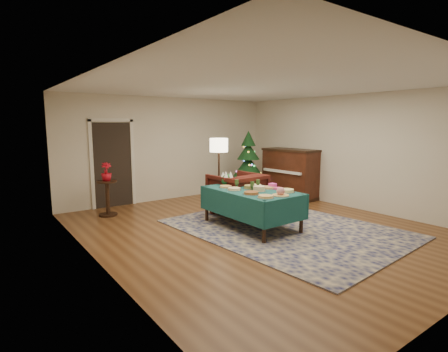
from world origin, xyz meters
TOP-DOWN VIEW (x-y plane):
  - room_shell at (0.00, 0.00)m, footprint 7.00×7.00m
  - doorway at (-1.60, 3.48)m, footprint 1.08×0.04m
  - rug at (0.41, -0.33)m, footprint 3.53×4.44m
  - buffet_table at (-0.04, 0.16)m, footprint 1.14×1.92m
  - platter_0 at (-0.33, -0.56)m, footprint 0.29×0.29m
  - platter_1 at (-0.01, -0.59)m, footprint 0.30×0.30m
  - platter_2 at (0.32, -0.42)m, footprint 0.31×0.31m
  - platter_3 at (-0.33, -0.18)m, footprint 0.31×0.31m
  - platter_4 at (-0.02, -0.04)m, footprint 0.26×0.26m
  - platter_5 at (0.32, 0.05)m, footprint 0.29×0.29m
  - platter_6 at (-0.34, 0.31)m, footprint 0.28×0.28m
  - platter_7 at (0.01, 0.25)m, footprint 0.28×0.28m
  - platter_8 at (0.26, 0.37)m, footprint 0.27×0.27m
  - platter_9 at (-0.30, 0.63)m, footprint 0.27×0.27m
  - goblet_0 at (-0.17, 0.45)m, footprint 0.08×0.08m
  - goblet_1 at (0.17, 0.21)m, footprint 0.08×0.08m
  - goblet_2 at (-0.07, 0.09)m, footprint 0.08×0.08m
  - napkin_stack at (0.40, -0.14)m, footprint 0.15×0.15m
  - gift_box at (0.41, 0.04)m, footprint 0.12×0.12m
  - centerpiece at (-0.07, 0.90)m, footprint 0.27×0.27m
  - armchair at (0.30, 1.04)m, footprint 1.08×1.02m
  - floor_lamp at (0.16, 1.53)m, footprint 0.41×0.41m
  - side_table at (-2.02, 2.68)m, footprint 0.44×0.44m
  - potted_plant at (-2.02, 2.68)m, footprint 0.22×0.40m
  - christmas_tree at (1.78, 2.42)m, footprint 1.27×1.27m
  - piano at (2.65, 1.67)m, footprint 0.81×1.58m

SIDE VIEW (x-z plane):
  - rug at x=0.41m, z-range 0.00..0.02m
  - side_table at x=-2.02m, z-range -0.01..0.77m
  - armchair at x=0.30m, z-range 0.00..1.04m
  - buffet_table at x=-0.04m, z-range 0.22..0.97m
  - piano at x=2.65m, z-range -0.01..1.32m
  - platter_9 at x=-0.30m, z-range 0.74..0.78m
  - platter_5 at x=0.32m, z-range 0.74..0.78m
  - platter_8 at x=0.26m, z-range 0.74..0.78m
  - napkin_stack at x=0.40m, z-range 0.74..0.78m
  - platter_0 at x=-0.33m, z-range 0.74..0.79m
  - platter_3 at x=-0.33m, z-range 0.74..0.79m
  - platter_6 at x=-0.34m, z-range 0.74..0.79m
  - platter_2 at x=0.32m, z-range 0.74..0.80m
  - platter_7 at x=0.01m, z-range 0.74..0.81m
  - platter_4 at x=-0.02m, z-range 0.74..0.84m
  - gift_box at x=0.41m, z-range 0.74..0.84m
  - platter_1 at x=-0.01m, z-range 0.73..0.89m
  - christmas_tree at x=1.78m, z-range -0.09..1.74m
  - goblet_0 at x=-0.17m, z-range 0.75..0.92m
  - goblet_1 at x=0.17m, z-range 0.75..0.92m
  - goblet_2 at x=-0.07m, z-range 0.75..0.92m
  - centerpiece at x=-0.07m, z-range 0.72..1.03m
  - potted_plant at x=-2.02m, z-range 0.78..1.00m
  - doorway at x=-1.60m, z-range 0.02..2.18m
  - room_shell at x=0.00m, z-range -2.15..4.85m
  - floor_lamp at x=0.16m, z-range 0.59..2.28m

